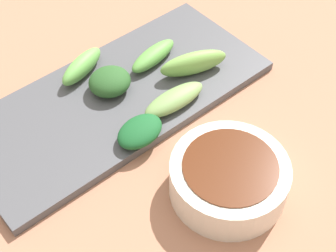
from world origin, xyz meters
The scene contains 9 objects.
tabletop centered at (0.00, 0.00, 0.01)m, with size 2.10×2.10×0.02m, color #A56E53.
sauce_bowl centered at (-0.10, -0.02, 0.04)m, with size 0.13×0.13×0.05m.
serving_plate centered at (0.09, -0.01, 0.03)m, with size 0.18×0.39×0.01m, color #4B4C51.
broccoli_stalk_0 centered at (0.10, -0.09, 0.04)m, with size 0.03×0.08×0.02m, color #5D9F45.
broccoli_leafy_1 centered at (0.10, -0.01, 0.05)m, with size 0.05×0.05×0.03m, color #285525.
broccoli_stalk_2 centered at (0.05, -0.11, 0.05)m, with size 0.02×0.09×0.03m, color #76AD4D.
broccoli_stalk_3 centered at (0.03, -0.05, 0.04)m, with size 0.03×0.09×0.02m, color #779E56.
broccoli_leafy_4 centered at (0.01, 0.01, 0.04)m, with size 0.04×0.06×0.02m, color #185728.
broccoli_stalk_5 centered at (0.15, 0.00, 0.04)m, with size 0.02×0.08×0.03m, color #67B04E.
Camera 1 is at (-0.30, 0.23, 0.49)m, focal length 54.01 mm.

